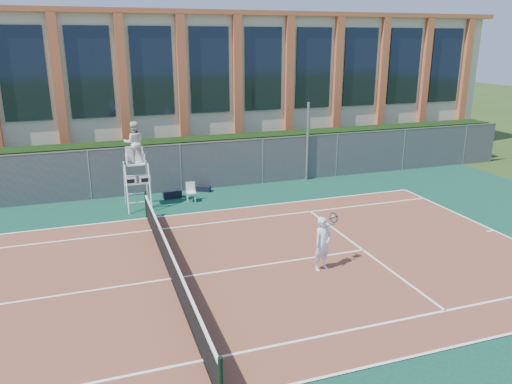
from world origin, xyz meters
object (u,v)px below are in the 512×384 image
object	(u,v)px
steel_pole	(307,142)
umpire_chair	(134,145)
tennis_player	(323,243)
plastic_chair	(191,190)

from	to	relation	value
steel_pole	umpire_chair	distance (m)	8.65
steel_pole	tennis_player	world-z (taller)	steel_pole
steel_pole	plastic_chair	distance (m)	6.56
steel_pole	umpire_chair	size ratio (longest dim) A/B	1.06
umpire_chair	plastic_chair	size ratio (longest dim) A/B	4.34
tennis_player	umpire_chair	bearing A→B (deg)	120.40
plastic_chair	tennis_player	distance (m)	8.33
umpire_chair	plastic_chair	world-z (taller)	umpire_chair
steel_pole	plastic_chair	bearing A→B (deg)	-165.78
plastic_chair	tennis_player	bearing A→B (deg)	-73.41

